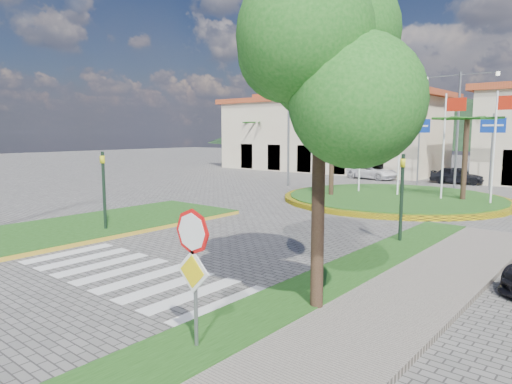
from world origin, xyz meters
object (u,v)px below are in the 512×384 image
Objects in this scene: roundabout_island at (394,198)px; car_dark_a at (457,175)px; stop_sign at (193,258)px; deciduous_tree at (320,72)px; white_van at (372,172)px.

roundabout_island reaches higher than car_dark_a.
stop_sign is 31.91m from car_dark_a.
deciduous_tree reaches higher than white_van.
deciduous_tree is 29.35m from car_dark_a.
deciduous_tree reaches higher than roundabout_island.
stop_sign is (4.90, -20.04, 1.62)m from roundabout_island.
roundabout_island is at bearing -138.96° from white_van.
roundabout_island is at bearing 171.74° from car_dark_a.
white_van is at bearing 90.54° from car_dark_a.
deciduous_tree reaches higher than car_dark_a.
deciduous_tree is (0.60, 3.04, 3.38)m from stop_sign.
roundabout_island is 20.69m from stop_sign.
car_dark_a is at bearing 100.63° from deciduous_tree.
car_dark_a is at bearing 98.56° from stop_sign.
stop_sign is at bearing -149.92° from white_van.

